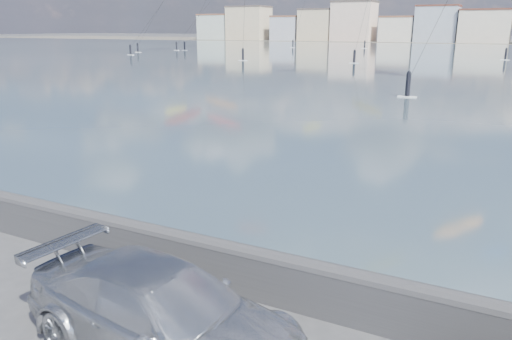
{
  "coord_description": "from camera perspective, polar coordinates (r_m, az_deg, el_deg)",
  "views": [
    {
      "loc": [
        5.7,
        -5.1,
        5.14
      ],
      "look_at": [
        1.0,
        4.0,
        2.2
      ],
      "focal_mm": 35.0,
      "sensor_mm": 36.0,
      "label": 1
    }
  ],
  "objects": [
    {
      "name": "far_buildings",
      "position": [
        191.15,
        26.97,
        14.6
      ],
      "size": [
        240.79,
        13.26,
        14.6
      ],
      "color": "#B7C6BC",
      "rests_on": "ground"
    },
    {
      "name": "seawall",
      "position": [
        10.68,
        -8.1,
        -9.42
      ],
      "size": [
        400.0,
        0.36,
        1.08
      ],
      "color": "#28282B",
      "rests_on": "ground"
    },
    {
      "name": "far_shore_strip",
      "position": [
        205.24,
        26.47,
        12.95
      ],
      "size": [
        500.0,
        60.0,
        0.0
      ],
      "primitive_type": "cube",
      "color": "#4C473D",
      "rests_on": "ground"
    },
    {
      "name": "bay_water",
      "position": [
        96.9,
        24.46,
        11.57
      ],
      "size": [
        500.0,
        177.0,
        0.0
      ],
      "primitive_type": "cube",
      "color": "#2D4550",
      "rests_on": "ground"
    },
    {
      "name": "car_silver",
      "position": [
        8.41,
        -10.59,
        -15.77
      ],
      "size": [
        5.33,
        2.63,
        1.49
      ],
      "primitive_type": "imported",
      "rotation": [
        0.0,
        0.0,
        1.46
      ],
      "color": "silver",
      "rests_on": "ground"
    }
  ]
}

